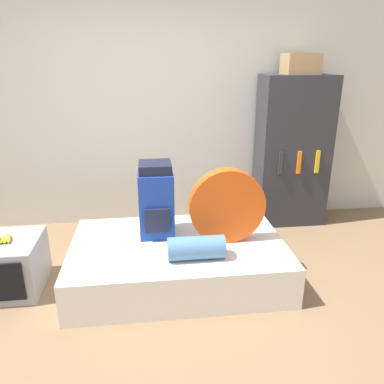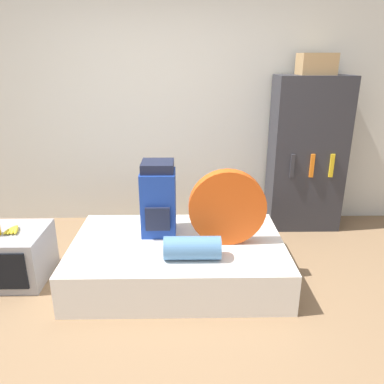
{
  "view_description": "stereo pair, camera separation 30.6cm",
  "coord_description": "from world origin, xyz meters",
  "px_view_note": "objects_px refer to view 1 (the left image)",
  "views": [
    {
      "loc": [
        -0.13,
        -2.25,
        1.84
      ],
      "look_at": [
        0.22,
        0.61,
        0.8
      ],
      "focal_mm": 35.0,
      "sensor_mm": 36.0,
      "label": 1
    },
    {
      "loc": [
        0.17,
        -2.28,
        1.84
      ],
      "look_at": [
        0.22,
        0.61,
        0.8
      ],
      "focal_mm": 35.0,
      "sensor_mm": 36.0,
      "label": 2
    }
  ],
  "objects_px": {
    "bookshelf": "(292,152)",
    "cardboard_box": "(301,64)",
    "sleeping_roll": "(196,248)",
    "television": "(4,265)",
    "backpack": "(156,201)",
    "tent_bag": "(227,206)"
  },
  "relations": [
    {
      "from": "tent_bag",
      "to": "television",
      "type": "xyz_separation_m",
      "value": [
        -1.85,
        0.03,
        -0.45
      ]
    },
    {
      "from": "backpack",
      "to": "bookshelf",
      "type": "bearing_deg",
      "value": 29.95
    },
    {
      "from": "backpack",
      "to": "tent_bag",
      "type": "xyz_separation_m",
      "value": [
        0.58,
        -0.2,
        0.0
      ]
    },
    {
      "from": "tent_bag",
      "to": "television",
      "type": "distance_m",
      "value": 1.9
    },
    {
      "from": "bookshelf",
      "to": "cardboard_box",
      "type": "relative_size",
      "value": 4.75
    },
    {
      "from": "television",
      "to": "cardboard_box",
      "type": "relative_size",
      "value": 1.69
    },
    {
      "from": "tent_bag",
      "to": "sleeping_roll",
      "type": "relative_size",
      "value": 1.44
    },
    {
      "from": "sleeping_roll",
      "to": "bookshelf",
      "type": "height_order",
      "value": "bookshelf"
    },
    {
      "from": "backpack",
      "to": "bookshelf",
      "type": "relative_size",
      "value": 0.39
    },
    {
      "from": "backpack",
      "to": "cardboard_box",
      "type": "distance_m",
      "value": 2.12
    },
    {
      "from": "sleeping_roll",
      "to": "bookshelf",
      "type": "distance_m",
      "value": 1.91
    },
    {
      "from": "tent_bag",
      "to": "bookshelf",
      "type": "distance_m",
      "value": 1.49
    },
    {
      "from": "bookshelf",
      "to": "cardboard_box",
      "type": "xyz_separation_m",
      "value": [
        0.0,
        0.01,
        0.94
      ]
    },
    {
      "from": "backpack",
      "to": "sleeping_roll",
      "type": "height_order",
      "value": "backpack"
    },
    {
      "from": "sleeping_roll",
      "to": "television",
      "type": "height_order",
      "value": "sleeping_roll"
    },
    {
      "from": "tent_bag",
      "to": "bookshelf",
      "type": "height_order",
      "value": "bookshelf"
    },
    {
      "from": "television",
      "to": "cardboard_box",
      "type": "distance_m",
      "value": 3.41
    },
    {
      "from": "cardboard_box",
      "to": "tent_bag",
      "type": "bearing_deg",
      "value": -131.54
    },
    {
      "from": "backpack",
      "to": "television",
      "type": "xyz_separation_m",
      "value": [
        -1.27,
        -0.18,
        -0.45
      ]
    },
    {
      "from": "sleeping_roll",
      "to": "television",
      "type": "xyz_separation_m",
      "value": [
        -1.56,
        0.3,
        -0.22
      ]
    },
    {
      "from": "tent_bag",
      "to": "bookshelf",
      "type": "relative_size",
      "value": 0.38
    },
    {
      "from": "backpack",
      "to": "television",
      "type": "height_order",
      "value": "backpack"
    }
  ]
}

